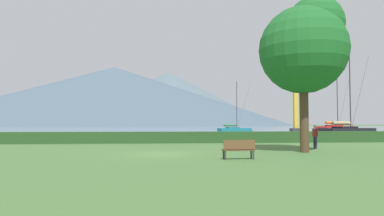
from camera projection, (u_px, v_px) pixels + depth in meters
The scene contains 12 objects.
ground_plane at pixel (162, 154), 19.77m from camera, with size 1000.00×1000.00×0.00m, color #477038.
harbor_water at pixel (160, 127), 156.03m from camera, with size 320.00×246.00×0.00m, color gray.
hedge_line at pixel (161, 137), 30.74m from camera, with size 80.00×1.20×1.01m, color #284C23.
sailboat_slip_1 at pixel (348, 132), 44.12m from camera, with size 8.69×4.66×11.30m.
sailboat_slip_2 at pixel (235, 130), 61.91m from camera, with size 6.98×3.30×9.42m.
sailboat_slip_3 at pixel (336, 129), 66.75m from camera, with size 9.21×5.57×11.54m.
park_bench_near_path at pixel (239, 148), 16.67m from camera, with size 1.60×0.57×0.95m.
person_standing_walker at pixel (315, 135), 23.77m from camera, with size 0.36×0.56×1.65m.
park_tree at pixel (306, 45), 21.04m from camera, with size 5.36×5.36×9.60m.
dock_crane at pixel (296, 109), 71.30m from camera, with size 5.66×2.00×15.04m.
distant_hill_west_ridge at pixel (114, 96), 342.53m from camera, with size 344.98×344.98×58.46m, color #4C6070.
distant_hill_central_peak at pixel (168, 99), 374.08m from camera, with size 224.58×224.58×57.86m, color slate.
Camera 1 is at (-0.15, -19.95, 1.74)m, focal length 32.13 mm.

